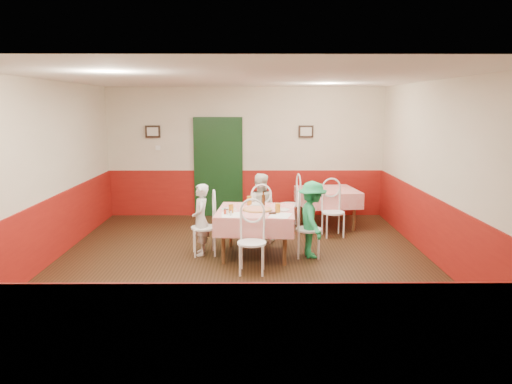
{
  "coord_description": "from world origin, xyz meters",
  "views": [
    {
      "loc": [
        0.16,
        -7.34,
        2.43
      ],
      "look_at": [
        0.2,
        0.48,
        1.05
      ],
      "focal_mm": 35.0,
      "sensor_mm": 36.0,
      "label": 1
    }
  ],
  "objects_px": {
    "glass_a": "(231,209)",
    "wallet": "(273,213)",
    "chair_second_a": "(290,205)",
    "diner_right": "(312,219)",
    "diner_far": "(260,207)",
    "chair_second_b": "(333,213)",
    "diner_left": "(201,220)",
    "second_table": "(327,208)",
    "chair_left": "(204,228)",
    "chair_right": "(309,229)",
    "beer_bottle": "(263,199)",
    "chair_near": "(252,243)",
    "chair_far": "(259,217)",
    "main_table": "(256,233)",
    "pizza": "(257,209)",
    "glass_b": "(278,208)",
    "glass_c": "(249,201)"
  },
  "relations": [
    {
      "from": "chair_left",
      "to": "chair_near",
      "type": "bearing_deg",
      "value": 31.41
    },
    {
      "from": "beer_bottle",
      "to": "wallet",
      "type": "height_order",
      "value": "beer_bottle"
    },
    {
      "from": "chair_second_a",
      "to": "chair_second_b",
      "type": "xyz_separation_m",
      "value": [
        0.75,
        -0.75,
        0.0
      ]
    },
    {
      "from": "chair_second_a",
      "to": "pizza",
      "type": "height_order",
      "value": "chair_second_a"
    },
    {
      "from": "chair_second_a",
      "to": "chair_left",
      "type": "bearing_deg",
      "value": -46.37
    },
    {
      "from": "main_table",
      "to": "chair_far",
      "type": "relative_size",
      "value": 1.36
    },
    {
      "from": "diner_right",
      "to": "second_table",
      "type": "bearing_deg",
      "value": -21.33
    },
    {
      "from": "second_table",
      "to": "chair_right",
      "type": "bearing_deg",
      "value": -106.4
    },
    {
      "from": "second_table",
      "to": "chair_far",
      "type": "distance_m",
      "value": 1.76
    },
    {
      "from": "chair_left",
      "to": "chair_far",
      "type": "relative_size",
      "value": 1.0
    },
    {
      "from": "beer_bottle",
      "to": "main_table",
      "type": "bearing_deg",
      "value": -108.83
    },
    {
      "from": "chair_right",
      "to": "beer_bottle",
      "type": "xyz_separation_m",
      "value": [
        -0.72,
        0.43,
        0.42
      ]
    },
    {
      "from": "chair_second_a",
      "to": "diner_right",
      "type": "xyz_separation_m",
      "value": [
        0.21,
        -2.02,
        0.17
      ]
    },
    {
      "from": "main_table",
      "to": "diner_right",
      "type": "height_order",
      "value": "diner_right"
    },
    {
      "from": "chair_second_b",
      "to": "glass_b",
      "type": "height_order",
      "value": "glass_b"
    },
    {
      "from": "glass_b",
      "to": "wallet",
      "type": "distance_m",
      "value": 0.13
    },
    {
      "from": "diner_left",
      "to": "beer_bottle",
      "type": "bearing_deg",
      "value": 100.35
    },
    {
      "from": "wallet",
      "to": "diner_left",
      "type": "height_order",
      "value": "diner_left"
    },
    {
      "from": "diner_far",
      "to": "diner_right",
      "type": "relative_size",
      "value": 1.0
    },
    {
      "from": "main_table",
      "to": "glass_b",
      "type": "height_order",
      "value": "glass_b"
    },
    {
      "from": "chair_near",
      "to": "beer_bottle",
      "type": "xyz_separation_m",
      "value": [
        0.19,
        1.21,
        0.42
      ]
    },
    {
      "from": "chair_left",
      "to": "chair_second_a",
      "type": "relative_size",
      "value": 1.0
    },
    {
      "from": "second_table",
      "to": "beer_bottle",
      "type": "height_order",
      "value": "beer_bottle"
    },
    {
      "from": "chair_far",
      "to": "pizza",
      "type": "xyz_separation_m",
      "value": [
        -0.04,
        -0.89,
        0.33
      ]
    },
    {
      "from": "glass_c",
      "to": "glass_b",
      "type": "bearing_deg",
      "value": -54.16
    },
    {
      "from": "chair_far",
      "to": "glass_a",
      "type": "bearing_deg",
      "value": 57.43
    },
    {
      "from": "chair_right",
      "to": "diner_right",
      "type": "xyz_separation_m",
      "value": [
        0.05,
        -0.0,
        0.17
      ]
    },
    {
      "from": "second_table",
      "to": "glass_b",
      "type": "relative_size",
      "value": 7.38
    },
    {
      "from": "chair_second_a",
      "to": "diner_left",
      "type": "bearing_deg",
      "value": -47.33
    },
    {
      "from": "glass_c",
      "to": "wallet",
      "type": "relative_size",
      "value": 1.37
    },
    {
      "from": "main_table",
      "to": "chair_far",
      "type": "height_order",
      "value": "chair_far"
    },
    {
      "from": "chair_second_b",
      "to": "wallet",
      "type": "height_order",
      "value": "chair_second_b"
    },
    {
      "from": "chair_second_b",
      "to": "glass_c",
      "type": "xyz_separation_m",
      "value": [
        -1.55,
        -0.81,
        0.39
      ]
    },
    {
      "from": "second_table",
      "to": "chair_left",
      "type": "distance_m",
      "value": 2.97
    },
    {
      "from": "wallet",
      "to": "chair_second_b",
      "type": "bearing_deg",
      "value": 56.09
    },
    {
      "from": "diner_left",
      "to": "chair_far",
      "type": "bearing_deg",
      "value": 123.05
    },
    {
      "from": "chair_left",
      "to": "chair_right",
      "type": "xyz_separation_m",
      "value": [
        1.69,
        -0.13,
        0.0
      ]
    },
    {
      "from": "pizza",
      "to": "beer_bottle",
      "type": "distance_m",
      "value": 0.43
    },
    {
      "from": "beer_bottle",
      "to": "chair_second_a",
      "type": "bearing_deg",
      "value": 70.35
    },
    {
      "from": "chair_left",
      "to": "diner_right",
      "type": "relative_size",
      "value": 0.73
    },
    {
      "from": "diner_right",
      "to": "wallet",
      "type": "bearing_deg",
      "value": 103.43
    },
    {
      "from": "glass_c",
      "to": "chair_left",
      "type": "bearing_deg",
      "value": -156.28
    },
    {
      "from": "second_table",
      "to": "chair_left",
      "type": "height_order",
      "value": "chair_left"
    },
    {
      "from": "chair_second_a",
      "to": "glass_b",
      "type": "relative_size",
      "value": 5.93
    },
    {
      "from": "pizza",
      "to": "glass_a",
      "type": "height_order",
      "value": "glass_a"
    },
    {
      "from": "glass_b",
      "to": "glass_c",
      "type": "distance_m",
      "value": 0.76
    },
    {
      "from": "glass_b",
      "to": "wallet",
      "type": "height_order",
      "value": "glass_b"
    },
    {
      "from": "second_table",
      "to": "diner_right",
      "type": "distance_m",
      "value": 2.11
    },
    {
      "from": "glass_a",
      "to": "second_table",
      "type": "bearing_deg",
      "value": 50.22
    },
    {
      "from": "glass_a",
      "to": "wallet",
      "type": "relative_size",
      "value": 1.25
    }
  ]
}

